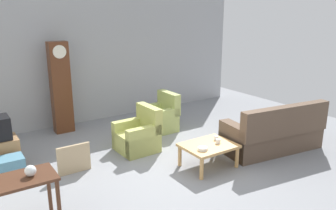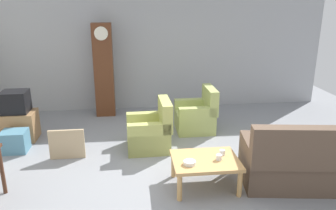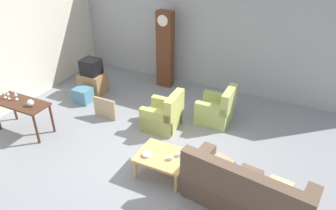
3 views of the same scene
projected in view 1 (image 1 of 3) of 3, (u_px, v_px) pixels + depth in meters
The scene contains 14 objects.
ground_plane at pixel (181, 164), 6.52m from camera, with size 10.40×10.40×0.00m, color gray.
garage_door_wall at pixel (101, 59), 8.96m from camera, with size 8.40×0.16×3.20m, color #9EA0A5.
couch_floral at pixel (274, 134), 7.08m from camera, with size 2.20×1.16×1.04m.
armchair_olive_near at pixel (138, 136), 7.11m from camera, with size 0.81×0.78×0.92m.
armchair_olive_far at pixel (160, 118), 8.29m from camera, with size 0.79×0.76×0.92m.
coffee_table_wood at pixel (209, 148), 6.34m from camera, with size 0.96×0.76×0.44m.
console_table_dark at pixel (4, 190), 4.33m from camera, with size 1.30×0.56×0.76m.
grandfather_clock at pixel (61, 88), 7.99m from camera, with size 0.44×0.30×2.16m.
framed_picture_leaning at pixel (74, 159), 6.13m from camera, with size 0.60×0.05×0.53m, color tan.
storage_box_blue at pixel (11, 168), 5.94m from camera, with size 0.44×0.38×0.39m, color teal.
glass_dome_cloche at pixel (30, 171), 4.45m from camera, with size 0.15×0.15×0.15m, color silver.
cup_white_porcelain at pixel (218, 141), 6.37m from camera, with size 0.09×0.09×0.08m, color white.
cup_blue_rimmed at pixel (216, 138), 6.54m from camera, with size 0.08×0.08×0.08m, color silver.
bowl_white_stacked at pixel (203, 149), 6.07m from camera, with size 0.18×0.18×0.05m, color white.
Camera 1 is at (-3.52, -4.82, 2.86)m, focal length 36.51 mm.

